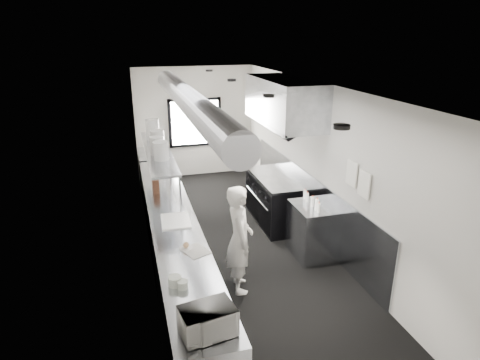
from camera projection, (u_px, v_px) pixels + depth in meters
floor at (236, 244)px, 7.39m from camera, size 3.00×8.00×0.01m
ceiling at (236, 85)px, 6.44m from camera, size 3.00×8.00×0.01m
wall_back at (195, 122)px, 10.53m from camera, size 3.00×0.02×2.80m
wall_front at (366, 322)px, 3.29m from camera, size 3.00×0.02×2.80m
wall_left at (145, 178)px, 6.53m from camera, size 0.02×8.00×2.80m
wall_right at (317, 163)px, 7.30m from camera, size 0.02×8.00×2.80m
wall_cladding at (307, 201)px, 7.85m from camera, size 0.03×5.50×1.10m
hvac_duct at (188, 99)px, 6.71m from camera, size 0.40×6.40×0.40m
service_window at (195, 123)px, 10.50m from camera, size 1.36×0.05×1.25m
exhaust_hood at (284, 102)px, 7.49m from camera, size 0.81×2.20×0.88m
prep_counter at (174, 243)px, 6.49m from camera, size 0.70×6.00×0.90m
pass_shelf at (158, 152)px, 7.47m from camera, size 0.45×3.00×0.68m
range at (277, 199)px, 8.13m from camera, size 0.88×1.60×0.94m
bottle_station at (313, 230)px, 6.90m from camera, size 0.65×0.80×0.90m
far_work_table at (155, 171)px, 9.84m from camera, size 0.70×1.20×0.90m
notice_sheet_a at (352, 173)px, 6.13m from camera, size 0.02×0.28×0.38m
notice_sheet_b at (364, 184)px, 5.84m from camera, size 0.02×0.28×0.38m
line_cook at (239, 239)px, 5.86m from camera, size 0.44×0.63×1.62m
microwave at (207, 321)px, 3.85m from camera, size 0.52×0.43×0.28m
deli_tub_a at (183, 284)px, 4.57m from camera, size 0.15×0.15×0.09m
deli_tub_b at (175, 281)px, 4.62m from camera, size 0.19×0.19×0.11m
newspaper at (196, 251)px, 5.36m from camera, size 0.39×0.43×0.01m
small_plate at (186, 248)px, 5.41m from camera, size 0.23×0.23×0.02m
pastry at (186, 245)px, 5.40m from camera, size 0.08×0.08×0.08m
cutting_board at (176, 221)px, 6.20m from camera, size 0.45×0.59×0.02m
knife_block at (156, 185)px, 7.29m from camera, size 0.12×0.24×0.25m
plate_stack_a at (161, 151)px, 6.85m from camera, size 0.29×0.29×0.30m
plate_stack_b at (157, 146)px, 7.13m from camera, size 0.31×0.31×0.32m
plate_stack_c at (157, 140)px, 7.46m from camera, size 0.31×0.31×0.35m
plate_stack_d at (152, 129)px, 8.13m from camera, size 0.28×0.28×0.41m
squeeze_bottle_a at (319, 208)px, 6.47m from camera, size 0.06×0.06×0.16m
squeeze_bottle_b at (317, 205)px, 6.55m from camera, size 0.07×0.07×0.19m
squeeze_bottle_c at (312, 202)px, 6.69m from camera, size 0.06×0.06×0.17m
squeeze_bottle_d at (307, 197)px, 6.88m from camera, size 0.06×0.06×0.16m
squeeze_bottle_e at (305, 195)px, 6.99m from camera, size 0.07×0.07×0.16m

